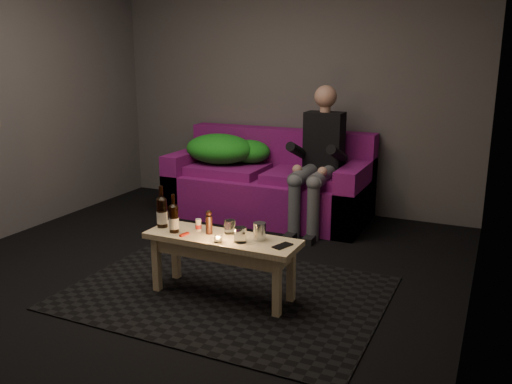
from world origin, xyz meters
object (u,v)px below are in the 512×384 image
beer_bottle_a (162,212)px  steel_cup (259,231)px  sofa (270,186)px  person (318,156)px  beer_bottle_b (174,218)px  coffee_table (222,247)px

beer_bottle_a → steel_cup: 0.75m
sofa → beer_bottle_a: 1.94m
person → steel_cup: (0.16, -1.72, -0.20)m
sofa → beer_bottle_b: bearing=-86.5°
steel_cup → sofa: bearing=111.0°
coffee_table → beer_bottle_a: bearing=179.2°
beer_bottle_a → beer_bottle_b: (0.14, -0.06, -0.01)m
person → steel_cup: bearing=-84.8°
coffee_table → beer_bottle_a: beer_bottle_a is taller
beer_bottle_b → steel_cup: bearing=10.1°
coffee_table → beer_bottle_a: size_ratio=3.58×
beer_bottle_a → beer_bottle_b: beer_bottle_a is taller
person → beer_bottle_a: person is taller
beer_bottle_a → steel_cup: size_ratio=2.61×
person → beer_bottle_b: (-0.45, -1.83, -0.16)m
sofa → person: 0.71m
sofa → coffee_table: sofa is taller
person → steel_cup: person is taller
sofa → coffee_table: 1.99m
person → sofa: bearing=163.8°
coffee_table → steel_cup: size_ratio=9.34×
coffee_table → person: bearing=86.7°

